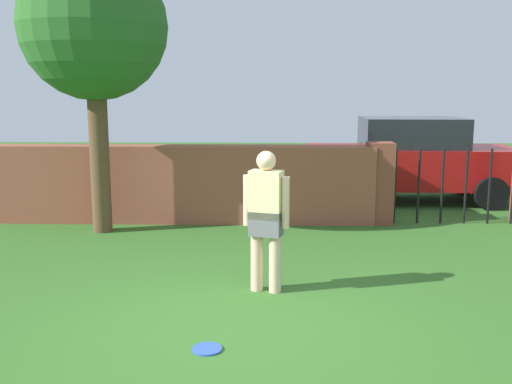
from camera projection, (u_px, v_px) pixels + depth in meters
The scene contains 7 objects.
ground_plane at pixel (236, 331), 5.62m from camera, with size 40.00×40.00×0.00m, color #336623.
brick_wall at pixel (166, 184), 10.14m from camera, with size 7.17×0.50×1.34m, color brown.
tree at pixel (94, 28), 9.01m from camera, with size 2.29×2.29×4.40m.
person at pixel (266, 215), 6.59m from camera, with size 0.52×0.31×1.62m.
fence_gate at pixel (454, 183), 10.01m from camera, with size 2.99×0.44×1.40m.
car at pixel (411, 160), 12.00m from camera, with size 4.22×1.97×1.72m.
frisbee_blue at pixel (207, 349), 5.21m from camera, with size 0.27×0.27×0.02m, color blue.
Camera 1 is at (0.34, -5.29, 2.29)m, focal length 41.07 mm.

